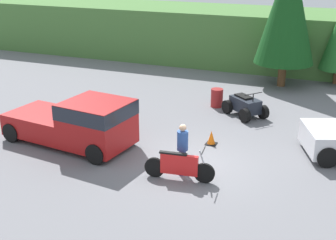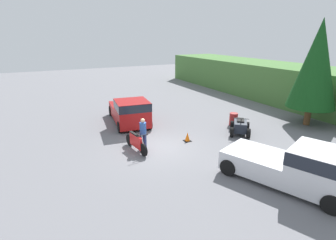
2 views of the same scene
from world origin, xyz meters
name	(u,v)px [view 1 (image 1 of 2)]	position (x,y,z in m)	size (l,w,h in m)	color
ground_plane	(194,165)	(0.00, 0.00, 0.00)	(80.00, 80.00, 0.00)	slate
hillside_backdrop	(277,39)	(0.00, 16.00, 1.70)	(44.00, 6.00, 3.40)	#477538
tree_left	(288,7)	(1.17, 11.27, 4.26)	(3.19, 3.19, 7.25)	brown
pickup_truck_red	(80,122)	(-4.61, -0.01, 1.00)	(5.35, 2.85, 1.91)	maroon
dirt_bike	(179,166)	(-0.11, -1.21, 0.49)	(2.36, 0.60, 1.17)	black
quad_atv	(245,106)	(0.44, 5.72, 0.47)	(2.29, 2.20, 1.21)	black
rider_person	(183,147)	(-0.17, -0.76, 0.97)	(0.41, 0.41, 1.79)	navy
traffic_cone	(211,138)	(0.00, 2.02, 0.25)	(0.42, 0.42, 0.55)	black
steel_barrel	(217,98)	(-1.11, 6.49, 0.44)	(0.58, 0.58, 0.88)	maroon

